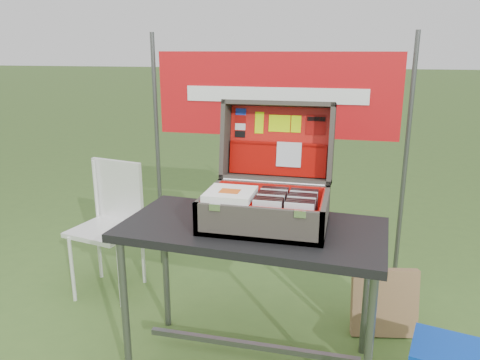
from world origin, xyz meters
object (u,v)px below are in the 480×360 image
(table, at_px, (252,299))
(cardboard_box, at_px, (384,302))
(chair, at_px, (106,231))
(suitcase, at_px, (268,166))

(table, xyz_separation_m, cardboard_box, (0.68, 0.47, -0.19))
(chair, distance_m, cardboard_box, 1.79)
(suitcase, relative_size, chair, 0.66)
(suitcase, bearing_deg, cardboard_box, 32.07)
(suitcase, distance_m, cardboard_box, 1.13)
(table, relative_size, chair, 1.43)
(table, height_order, suitcase, suitcase)
(table, xyz_separation_m, chair, (-1.09, 0.53, 0.05))
(suitcase, bearing_deg, table, -127.06)
(cardboard_box, bearing_deg, suitcase, -158.94)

